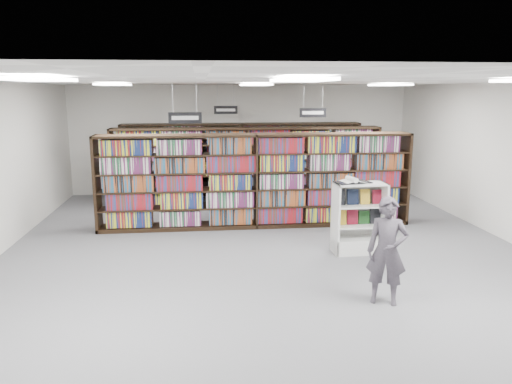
{
  "coord_description": "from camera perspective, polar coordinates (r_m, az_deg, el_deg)",
  "views": [
    {
      "loc": [
        -1.2,
        -8.93,
        3.03
      ],
      "look_at": [
        -0.16,
        0.5,
        1.1
      ],
      "focal_mm": 35.0,
      "sensor_mm": 36.0,
      "label": 1
    }
  ],
  "objects": [
    {
      "name": "open_book",
      "position": [
        9.48,
        10.95,
        1.25
      ],
      "size": [
        0.71,
        0.51,
        0.13
      ],
      "rotation": [
        0.0,
        0.0,
        0.24
      ],
      "color": "black",
      "rests_on": "endcap_display"
    },
    {
      "name": "aisle_sign_center",
      "position": [
        13.96,
        -3.48,
        9.43
      ],
      "size": [
        0.65,
        0.02,
        0.8
      ],
      "color": "#B2B2B7",
      "rests_on": "ceiling"
    },
    {
      "name": "troffer_back_center",
      "position": [
        11.0,
        -0.04,
        12.17
      ],
      "size": [
        0.6,
        1.2,
        0.04
      ],
      "primitive_type": "cube",
      "color": "white",
      "rests_on": "ceiling"
    },
    {
      "name": "bookshelf_row_mid",
      "position": [
        13.14,
        -1.0,
        2.83
      ],
      "size": [
        7.0,
        0.6,
        2.1
      ],
      "color": "black",
      "rests_on": "floor"
    },
    {
      "name": "troffer_back_left",
      "position": [
        11.08,
        -15.99,
        11.73
      ],
      "size": [
        0.6,
        1.2,
        0.04
      ],
      "primitive_type": "cube",
      "color": "white",
      "rests_on": "ceiling"
    },
    {
      "name": "floor",
      "position": [
        9.51,
        1.29,
        -7.09
      ],
      "size": [
        12.0,
        12.0,
        0.0
      ],
      "primitive_type": "plane",
      "color": "#545459",
      "rests_on": "ground"
    },
    {
      "name": "troffer_front_center",
      "position": [
        6.06,
        5.27,
        12.67
      ],
      "size": [
        0.6,
        1.2,
        0.04
      ],
      "primitive_type": "cube",
      "color": "white",
      "rests_on": "ceiling"
    },
    {
      "name": "ceiling",
      "position": [
        9.02,
        1.38,
        12.57
      ],
      "size": [
        10.0,
        12.0,
        0.1
      ],
      "primitive_type": "cube",
      "color": "silver",
      "rests_on": "wall_back"
    },
    {
      "name": "wall_back",
      "position": [
        15.05,
        -1.72,
        6.04
      ],
      "size": [
        10.0,
        0.1,
        3.2
      ],
      "primitive_type": "cube",
      "color": "silver",
      "rests_on": "ground"
    },
    {
      "name": "aisle_sign_right",
      "position": [
        12.25,
        6.52,
        9.09
      ],
      "size": [
        0.65,
        0.02,
        0.8
      ],
      "color": "#B2B2B7",
      "rests_on": "ceiling"
    },
    {
      "name": "troffer_front_left",
      "position": [
        6.2,
        -23.69,
        11.74
      ],
      "size": [
        0.6,
        1.2,
        0.04
      ],
      "primitive_type": "cube",
      "color": "white",
      "rests_on": "ceiling"
    },
    {
      "name": "wall_front",
      "position": [
        3.48,
        14.93,
        -13.22
      ],
      "size": [
        10.0,
        0.1,
        3.2
      ],
      "primitive_type": "cube",
      "color": "silver",
      "rests_on": "ground"
    },
    {
      "name": "bookshelf_row_near",
      "position": [
        11.18,
        -0.04,
        1.29
      ],
      "size": [
        7.0,
        0.6,
        2.1
      ],
      "color": "black",
      "rests_on": "floor"
    },
    {
      "name": "endcap_display",
      "position": [
        9.7,
        11.57,
        -4.1
      ],
      "size": [
        0.98,
        0.51,
        1.35
      ],
      "rotation": [
        0.0,
        0.0,
        0.03
      ],
      "color": "silver",
      "rests_on": "floor"
    },
    {
      "name": "troffer_back_right",
      "position": [
        11.71,
        15.03,
        11.75
      ],
      "size": [
        0.6,
        1.2,
        0.04
      ],
      "primitive_type": "cube",
      "color": "white",
      "rests_on": "ceiling"
    },
    {
      "name": "shopper",
      "position": [
        7.41,
        14.75,
        -6.54
      ],
      "size": [
        0.67,
        0.56,
        1.57
      ],
      "primitive_type": "imported",
      "rotation": [
        0.0,
        0.0,
        -0.38
      ],
      "color": "#46414A",
      "rests_on": "floor"
    },
    {
      "name": "aisle_sign_left",
      "position": [
        9.95,
        -8.11,
        8.51
      ],
      "size": [
        0.65,
        0.02,
        0.8
      ],
      "color": "#B2B2B7",
      "rests_on": "ceiling"
    },
    {
      "name": "bookshelf_row_far",
      "position": [
        14.82,
        -1.61,
        3.81
      ],
      "size": [
        7.0,
        0.6,
        2.1
      ],
      "color": "black",
      "rests_on": "floor"
    }
  ]
}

